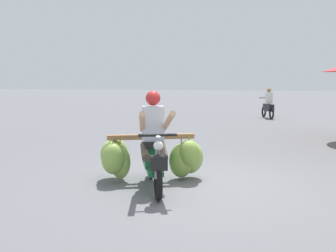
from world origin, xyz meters
TOP-DOWN VIEW (x-y plane):
  - ground_plane at (0.00, 0.00)m, footprint 120.00×120.00m
  - motorbike_main_loaded at (-0.89, 0.04)m, footprint 1.88×1.85m
  - motorbike_distant_ahead_left at (1.46, 11.62)m, footprint 0.66×1.58m

SIDE VIEW (x-z plane):
  - ground_plane at x=0.00m, z-range 0.00..0.00m
  - motorbike_main_loaded at x=-0.89m, z-range -0.30..1.28m
  - motorbike_distant_ahead_left at x=1.46m, z-range -0.13..1.27m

